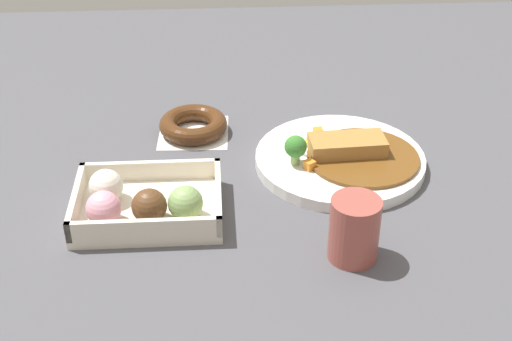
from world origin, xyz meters
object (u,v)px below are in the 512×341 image
(donut_box, at_px, (143,204))
(curry_plate, at_px, (341,158))
(chocolate_ring_donut, at_px, (193,125))
(coffee_mug, at_px, (354,229))

(donut_box, bearing_deg, curry_plate, 21.71)
(chocolate_ring_donut, relative_size, coffee_mug, 1.37)
(curry_plate, relative_size, chocolate_ring_donut, 2.20)
(curry_plate, bearing_deg, coffee_mug, -95.38)
(curry_plate, height_order, coffee_mug, coffee_mug)
(curry_plate, xyz_separation_m, chocolate_ring_donut, (-0.23, 0.12, 0.00))
(donut_box, relative_size, chocolate_ring_donut, 1.71)
(chocolate_ring_donut, height_order, coffee_mug, coffee_mug)
(donut_box, distance_m, coffee_mug, 0.29)
(coffee_mug, bearing_deg, chocolate_ring_donut, 121.90)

